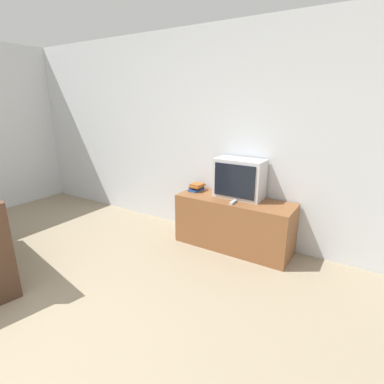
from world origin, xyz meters
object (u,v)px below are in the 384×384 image
(tv_stand, at_px, (234,223))
(book_stack, at_px, (197,187))
(remote_on_stand, at_px, (233,202))
(television, at_px, (239,178))

(tv_stand, bearing_deg, book_stack, 173.77)
(remote_on_stand, bearing_deg, tv_stand, 107.39)
(tv_stand, distance_m, remote_on_stand, 0.35)
(book_stack, distance_m, remote_on_stand, 0.64)
(television, height_order, remote_on_stand, television)
(tv_stand, xyz_separation_m, remote_on_stand, (0.04, -0.14, 0.32))
(television, relative_size, book_stack, 2.55)
(tv_stand, height_order, television, television)
(remote_on_stand, bearing_deg, book_stack, 161.92)
(tv_stand, distance_m, television, 0.55)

